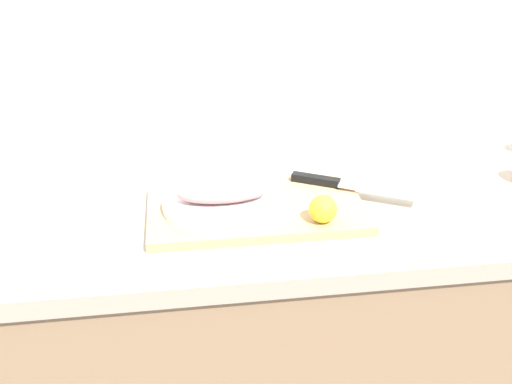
# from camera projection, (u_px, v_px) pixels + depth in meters

# --- Properties ---
(back_wall) EXTENTS (3.20, 0.05, 2.50)m
(back_wall) POSITION_uv_depth(u_px,v_px,m) (265.00, 13.00, 1.44)
(back_wall) COLOR silver
(back_wall) RESTS_ON ground_plane
(kitchen_counter) EXTENTS (2.00, 0.60, 0.90)m
(kitchen_counter) POSITION_uv_depth(u_px,v_px,m) (282.00, 358.00, 1.51)
(kitchen_counter) COLOR #9E7A56
(kitchen_counter) RESTS_ON ground_plane
(cutting_board) EXTENTS (0.45, 0.26, 0.02)m
(cutting_board) POSITION_uv_depth(u_px,v_px,m) (256.00, 209.00, 1.25)
(cutting_board) COLOR tan
(cutting_board) RESTS_ON kitchen_counter
(white_plate) EXTENTS (0.25, 0.25, 0.01)m
(white_plate) POSITION_uv_depth(u_px,v_px,m) (223.00, 203.00, 1.24)
(white_plate) COLOR white
(white_plate) RESTS_ON cutting_board
(fish_fillet) EXTENTS (0.19, 0.08, 0.04)m
(fish_fillet) POSITION_uv_depth(u_px,v_px,m) (222.00, 192.00, 1.23)
(fish_fillet) COLOR tan
(fish_fillet) RESTS_ON white_plate
(chef_knife) EXTENTS (0.27, 0.17, 0.02)m
(chef_knife) POSITION_uv_depth(u_px,v_px,m) (339.00, 183.00, 1.32)
(chef_knife) COLOR silver
(chef_knife) RESTS_ON cutting_board
(lemon_0) EXTENTS (0.06, 0.06, 0.06)m
(lemon_0) POSITION_uv_depth(u_px,v_px,m) (323.00, 209.00, 1.17)
(lemon_0) COLOR yellow
(lemon_0) RESTS_ON cutting_board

